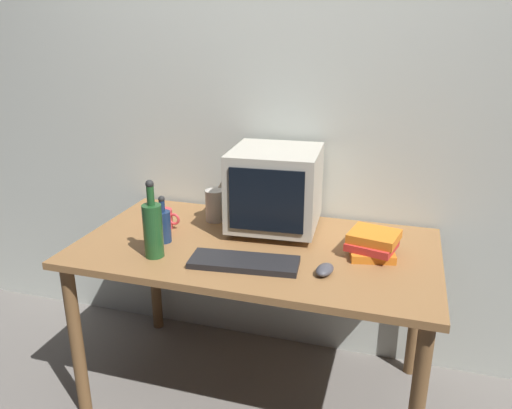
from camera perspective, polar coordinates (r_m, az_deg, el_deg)
ground_plane at (r=2.52m, az=0.00°, el=-20.34°), size 6.00×6.00×0.00m
back_wall at (r=2.41m, az=3.30°, el=10.84°), size 4.00×0.08×2.50m
desk at (r=2.15m, az=0.00°, el=-6.75°), size 1.50×0.82×0.75m
crt_monitor at (r=2.21m, az=2.21°, el=1.83°), size 0.40×0.41×0.37m
keyboard at (r=1.94m, az=-1.36°, el=-6.61°), size 0.43×0.19×0.02m
computer_mouse at (r=1.88m, az=7.85°, el=-7.39°), size 0.08×0.11×0.04m
bottle_tall at (r=2.01m, az=-11.69°, el=-2.67°), size 0.08×0.08×0.32m
bottle_short at (r=2.15m, az=-10.55°, el=-2.30°), size 0.07×0.07×0.21m
book_stack at (r=2.05m, az=13.17°, el=-4.40°), size 0.22×0.21×0.10m
mug at (r=2.31m, az=-10.42°, el=-1.62°), size 0.12×0.08×0.09m
metal_canister at (r=2.36m, az=-4.70°, el=-0.11°), size 0.09×0.09×0.15m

